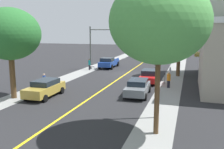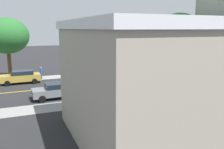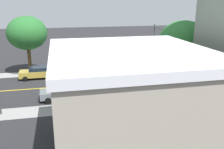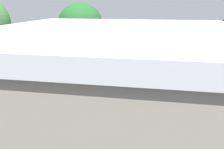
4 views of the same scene
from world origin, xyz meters
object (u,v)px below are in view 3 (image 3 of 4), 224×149
(traffic_light_mast, at_px, (158,40))
(parking_meter, at_px, (122,93))
(fire_hydrant, at_px, (196,91))
(small_dog, at_px, (153,65))
(street_tree_right_corner, at_px, (183,42))
(grey_sedan_left_curb, at_px, (63,92))
(street_tree_left_near, at_px, (27,33))
(pedestrian_blue_shirt, at_px, (58,68))
(red_sedan_left_curb, at_px, (120,88))
(pedestrian_orange_shirt, at_px, (106,96))
(pedestrian_teal_shirt, at_px, (147,62))
(blue_pickup_truck, at_px, (171,64))
(gold_sedan_right_curb, at_px, (38,72))

(traffic_light_mast, bearing_deg, parking_meter, -37.05)
(parking_meter, bearing_deg, fire_hydrant, -89.73)
(small_dog, bearing_deg, traffic_light_mast, -176.36)
(street_tree_right_corner, xyz_separation_m, grey_sedan_left_curb, (3.13, 11.67, -5.36))
(street_tree_left_near, relative_size, fire_hydrant, 10.04)
(pedestrian_blue_shirt, bearing_deg, fire_hydrant, -34.86)
(street_tree_right_corner, bearing_deg, small_dog, -10.27)
(red_sedan_left_curb, relative_size, pedestrian_orange_shirt, 2.64)
(street_tree_left_near, xyz_separation_m, grey_sedan_left_curb, (-10.60, -4.24, -4.95))
(traffic_light_mast, bearing_deg, pedestrian_teal_shirt, -140.60)
(blue_pickup_truck, relative_size, small_dog, 7.25)
(grey_sedan_left_curb, height_order, pedestrian_blue_shirt, pedestrian_blue_shirt)
(street_tree_right_corner, relative_size, fire_hydrant, 10.24)
(gold_sedan_right_curb, height_order, small_dog, gold_sedan_right_curb)
(street_tree_right_corner, relative_size, small_dog, 10.44)
(parking_meter, bearing_deg, traffic_light_mast, -37.05)
(red_sedan_left_curb, bearing_deg, parking_meter, 79.60)
(pedestrian_teal_shirt, bearing_deg, small_dog, -153.33)
(pedestrian_teal_shirt, bearing_deg, fire_hydrant, 130.16)
(pedestrian_orange_shirt, bearing_deg, red_sedan_left_curb, 72.97)
(pedestrian_orange_shirt, bearing_deg, small_dog, 74.99)
(blue_pickup_truck, bearing_deg, red_sedan_left_curb, 38.12)
(fire_hydrant, distance_m, parking_meter, 8.41)
(fire_hydrant, relative_size, parking_meter, 0.60)
(gold_sedan_right_curb, bearing_deg, parking_meter, 130.64)
(pedestrian_blue_shirt, bearing_deg, grey_sedan_left_curb, -83.84)
(grey_sedan_left_curb, distance_m, small_dog, 17.35)
(street_tree_left_near, xyz_separation_m, blue_pickup_truck, (-2.52, -20.34, -4.86))
(grey_sedan_left_curb, bearing_deg, street_tree_left_near, -70.59)
(gold_sedan_right_curb, distance_m, blue_pickup_truck, 19.13)
(street_tree_right_corner, distance_m, pedestrian_orange_shirt, 9.21)
(pedestrian_blue_shirt, bearing_deg, blue_pickup_truck, -2.33)
(parking_meter, distance_m, grey_sedan_left_curb, 6.22)
(fire_hydrant, relative_size, grey_sedan_left_curb, 0.17)
(pedestrian_teal_shirt, bearing_deg, pedestrian_orange_shirt, 89.49)
(blue_pickup_truck, bearing_deg, parking_meter, 43.15)
(small_dog, bearing_deg, street_tree_right_corner, 169.23)
(traffic_light_mast, xyz_separation_m, gold_sedan_right_curb, (-0.87, 17.19, -3.59))
(gold_sedan_right_curb, xyz_separation_m, pedestrian_teal_shirt, (2.16, -16.13, 0.08))
(fire_hydrant, distance_m, blue_pickup_truck, 10.16)
(blue_pickup_truck, bearing_deg, pedestrian_blue_shirt, -7.24)
(fire_hydrant, bearing_deg, grey_sedan_left_curb, 82.42)
(gold_sedan_right_curb, bearing_deg, small_dog, -174.25)
(blue_pickup_truck, distance_m, pedestrian_orange_shirt, 15.98)
(traffic_light_mast, xyz_separation_m, grey_sedan_left_curb, (-8.98, 14.16, -3.63))
(blue_pickup_truck, bearing_deg, fire_hydrant, 78.39)
(red_sedan_left_curb, height_order, grey_sedan_left_curb, red_sedan_left_curb)
(pedestrian_teal_shirt, bearing_deg, pedestrian_blue_shirt, 36.58)
(street_tree_left_near, bearing_deg, grey_sedan_left_curb, -158.22)
(street_tree_left_near, relative_size, traffic_light_mast, 1.21)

